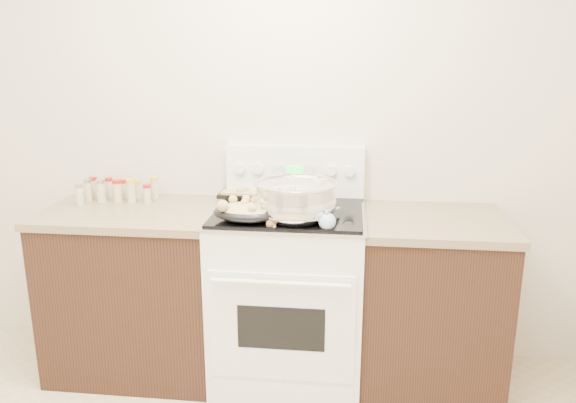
# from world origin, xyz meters

# --- Properties ---
(room_shell) EXTENTS (4.10, 3.60, 2.75)m
(room_shell) POSITION_xyz_m (0.00, 0.00, 1.70)
(room_shell) COLOR beige
(room_shell) RESTS_ON ground
(counter_left) EXTENTS (0.93, 0.67, 0.92)m
(counter_left) POSITION_xyz_m (-0.48, 1.43, 0.46)
(counter_left) COLOR black
(counter_left) RESTS_ON ground
(counter_right) EXTENTS (0.73, 0.67, 0.92)m
(counter_right) POSITION_xyz_m (1.08, 1.43, 0.46)
(counter_right) COLOR black
(counter_right) RESTS_ON ground
(kitchen_range) EXTENTS (0.78, 0.73, 1.22)m
(kitchen_range) POSITION_xyz_m (0.35, 1.42, 0.49)
(kitchen_range) COLOR white
(kitchen_range) RESTS_ON ground
(mixing_bowl) EXTENTS (0.49, 0.49, 0.24)m
(mixing_bowl) POSITION_xyz_m (0.40, 1.27, 1.04)
(mixing_bowl) COLOR silver
(mixing_bowl) RESTS_ON kitchen_range
(roasting_pan) EXTENTS (0.34, 0.25, 0.12)m
(roasting_pan) POSITION_xyz_m (0.17, 1.21, 0.99)
(roasting_pan) COLOR black
(roasting_pan) RESTS_ON kitchen_range
(baking_sheet) EXTENTS (0.38, 0.28, 0.06)m
(baking_sheet) POSITION_xyz_m (0.12, 1.70, 0.96)
(baking_sheet) COLOR black
(baking_sheet) RESTS_ON kitchen_range
(wooden_spoon) EXTENTS (0.05, 0.28, 0.04)m
(wooden_spoon) POSITION_xyz_m (0.30, 1.18, 0.95)
(wooden_spoon) COLOR #9B7547
(wooden_spoon) RESTS_ON kitchen_range
(blue_ladle) EXTENTS (0.09, 0.28, 0.10)m
(blue_ladle) POSITION_xyz_m (0.56, 1.15, 0.98)
(blue_ladle) COLOR #90C2D8
(blue_ladle) RESTS_ON kitchen_range
(spice_jars) EXTENTS (0.40, 0.23, 0.13)m
(spice_jars) POSITION_xyz_m (-0.63, 1.57, 0.98)
(spice_jars) COLOR #BFB28C
(spice_jars) RESTS_ON counter_left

